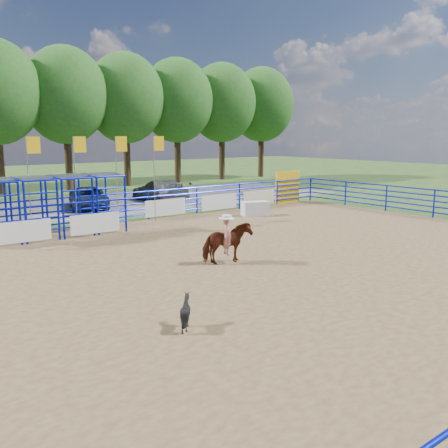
# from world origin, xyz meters

# --- Properties ---
(ground) EXTENTS (120.00, 120.00, 0.00)m
(ground) POSITION_xyz_m (0.00, 0.00, 0.00)
(ground) COLOR #405E25
(ground) RESTS_ON ground
(arena_dirt) EXTENTS (30.00, 20.00, 0.02)m
(arena_dirt) POSITION_xyz_m (0.00, 0.00, 0.01)
(arena_dirt) COLOR olive
(arena_dirt) RESTS_ON ground
(gravel_strip) EXTENTS (40.00, 10.00, 0.01)m
(gravel_strip) POSITION_xyz_m (0.00, 17.00, 0.01)
(gravel_strip) COLOR slate
(gravel_strip) RESTS_ON ground
(announcer_table) EXTENTS (1.55, 1.06, 0.75)m
(announcer_table) POSITION_xyz_m (8.12, 7.61, 0.40)
(announcer_table) COLOR silver
(announcer_table) RESTS_ON arena_dirt
(horse_and_rider) EXTENTS (1.75, 1.05, 2.27)m
(horse_and_rider) POSITION_xyz_m (0.77, 0.67, 0.82)
(horse_and_rider) COLOR maroon
(horse_and_rider) RESTS_ON arena_dirt
(calf) EXTENTS (0.75, 0.69, 0.74)m
(calf) POSITION_xyz_m (-3.45, -3.23, 0.39)
(calf) COLOR black
(calf) RESTS_ON arena_dirt
(car_c) EXTENTS (3.30, 4.84, 1.23)m
(car_c) POSITION_xyz_m (2.19, 15.60, 0.63)
(car_c) COLOR #141B34
(car_c) RESTS_ON gravel_strip
(car_d) EXTENTS (2.09, 4.86, 1.40)m
(car_d) POSITION_xyz_m (7.15, 15.87, 0.71)
(car_d) COLOR #4F4F51
(car_d) RESTS_ON gravel_strip
(perimeter_fence) EXTENTS (30.10, 20.10, 1.50)m
(perimeter_fence) POSITION_xyz_m (0.00, 0.00, 0.75)
(perimeter_fence) COLOR #0815BB
(perimeter_fence) RESTS_ON ground
(chute_assembly) EXTENTS (19.32, 2.41, 4.20)m
(chute_assembly) POSITION_xyz_m (-1.90, 8.84, 1.26)
(chute_assembly) COLOR #0815BB
(chute_assembly) RESTS_ON ground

